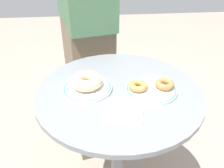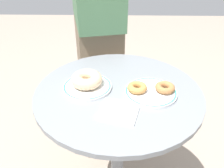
{
  "view_description": "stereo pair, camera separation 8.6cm",
  "coord_description": "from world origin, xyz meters",
  "px_view_note": "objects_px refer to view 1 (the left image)",
  "views": [
    {
      "loc": [
        -0.09,
        -0.7,
        1.22
      ],
      "look_at": [
        -0.02,
        0.02,
        0.76
      ],
      "focal_mm": 37.58,
      "sensor_mm": 36.0,
      "label": 1
    },
    {
      "loc": [
        -0.01,
        -0.7,
        1.22
      ],
      "look_at": [
        -0.02,
        0.02,
        0.76
      ],
      "focal_mm": 37.58,
      "sensor_mm": 36.0,
      "label": 2
    }
  ],
  "objects_px": {
    "donut_glazed": "(87,81)",
    "person_figure": "(86,32)",
    "cafe_table": "(118,142)",
    "donut_cinnamon": "(165,84)",
    "paper_napkin": "(123,110)",
    "plate_left": "(87,88)",
    "plate_right": "(151,89)",
    "donut_old_fashioned": "(138,86)"
  },
  "relations": [
    {
      "from": "paper_napkin",
      "to": "donut_old_fashioned",
      "type": "bearing_deg",
      "value": 57.0
    },
    {
      "from": "cafe_table",
      "to": "paper_napkin",
      "type": "bearing_deg",
      "value": -91.8
    },
    {
      "from": "plate_left",
      "to": "donut_old_fashioned",
      "type": "height_order",
      "value": "donut_old_fashioned"
    },
    {
      "from": "donut_glazed",
      "to": "donut_old_fashioned",
      "type": "height_order",
      "value": "donut_glazed"
    },
    {
      "from": "paper_napkin",
      "to": "plate_right",
      "type": "bearing_deg",
      "value": 41.42
    },
    {
      "from": "paper_napkin",
      "to": "person_figure",
      "type": "height_order",
      "value": "person_figure"
    },
    {
      "from": "plate_right",
      "to": "donut_cinnamon",
      "type": "distance_m",
      "value": 0.05
    },
    {
      "from": "donut_glazed",
      "to": "person_figure",
      "type": "relative_size",
      "value": 0.07
    },
    {
      "from": "donut_glazed",
      "to": "plate_left",
      "type": "bearing_deg",
      "value": -75.83
    },
    {
      "from": "donut_glazed",
      "to": "paper_napkin",
      "type": "relative_size",
      "value": 0.94
    },
    {
      "from": "donut_glazed",
      "to": "person_figure",
      "type": "height_order",
      "value": "person_figure"
    },
    {
      "from": "cafe_table",
      "to": "person_figure",
      "type": "bearing_deg",
      "value": 102.57
    },
    {
      "from": "donut_cinnamon",
      "to": "donut_old_fashioned",
      "type": "bearing_deg",
      "value": -179.03
    },
    {
      "from": "donut_cinnamon",
      "to": "person_figure",
      "type": "height_order",
      "value": "person_figure"
    },
    {
      "from": "plate_left",
      "to": "donut_glazed",
      "type": "relative_size",
      "value": 1.55
    },
    {
      "from": "cafe_table",
      "to": "donut_old_fashioned",
      "type": "distance_m",
      "value": 0.3
    },
    {
      "from": "plate_left",
      "to": "plate_right",
      "type": "relative_size",
      "value": 0.97
    },
    {
      "from": "plate_left",
      "to": "person_figure",
      "type": "xyz_separation_m",
      "value": [
        -0.0,
        0.52,
        0.02
      ]
    },
    {
      "from": "cafe_table",
      "to": "plate_left",
      "type": "xyz_separation_m",
      "value": [
        -0.11,
        0.01,
        0.28
      ]
    },
    {
      "from": "cafe_table",
      "to": "person_figure",
      "type": "relative_size",
      "value": 0.47
    },
    {
      "from": "donut_old_fashioned",
      "to": "person_figure",
      "type": "relative_size",
      "value": 0.04
    },
    {
      "from": "plate_right",
      "to": "donut_cinnamon",
      "type": "relative_size",
      "value": 2.65
    },
    {
      "from": "donut_cinnamon",
      "to": "paper_napkin",
      "type": "height_order",
      "value": "donut_cinnamon"
    },
    {
      "from": "plate_left",
      "to": "plate_right",
      "type": "height_order",
      "value": "same"
    },
    {
      "from": "donut_old_fashioned",
      "to": "paper_napkin",
      "type": "bearing_deg",
      "value": -123.0
    },
    {
      "from": "person_figure",
      "to": "cafe_table",
      "type": "bearing_deg",
      "value": -77.43
    },
    {
      "from": "donut_glazed",
      "to": "person_figure",
      "type": "xyz_separation_m",
      "value": [
        -0.0,
        0.51,
        -0.0
      ]
    },
    {
      "from": "plate_left",
      "to": "paper_napkin",
      "type": "xyz_separation_m",
      "value": [
        0.11,
        -0.13,
        -0.0
      ]
    },
    {
      "from": "donut_cinnamon",
      "to": "donut_old_fashioned",
      "type": "xyz_separation_m",
      "value": [
        -0.1,
        -0.0,
        0.0
      ]
    },
    {
      "from": "plate_right",
      "to": "donut_glazed",
      "type": "xyz_separation_m",
      "value": [
        -0.23,
        0.04,
        0.03
      ]
    },
    {
      "from": "plate_left",
      "to": "paper_napkin",
      "type": "distance_m",
      "value": 0.17
    },
    {
      "from": "plate_right",
      "to": "paper_napkin",
      "type": "height_order",
      "value": "plate_right"
    },
    {
      "from": "cafe_table",
      "to": "donut_glazed",
      "type": "relative_size",
      "value": 6.55
    },
    {
      "from": "cafe_table",
      "to": "plate_left",
      "type": "distance_m",
      "value": 0.3
    },
    {
      "from": "donut_old_fashioned",
      "to": "paper_napkin",
      "type": "distance_m",
      "value": 0.13
    },
    {
      "from": "donut_glazed",
      "to": "donut_old_fashioned",
      "type": "bearing_deg",
      "value": -10.99
    },
    {
      "from": "donut_glazed",
      "to": "paper_napkin",
      "type": "bearing_deg",
      "value": -51.68
    },
    {
      "from": "paper_napkin",
      "to": "person_figure",
      "type": "distance_m",
      "value": 0.66
    },
    {
      "from": "plate_right",
      "to": "paper_napkin",
      "type": "relative_size",
      "value": 1.52
    },
    {
      "from": "plate_left",
      "to": "person_figure",
      "type": "height_order",
      "value": "person_figure"
    },
    {
      "from": "person_figure",
      "to": "plate_right",
      "type": "bearing_deg",
      "value": -67.07
    },
    {
      "from": "donut_cinnamon",
      "to": "person_figure",
      "type": "xyz_separation_m",
      "value": [
        -0.28,
        0.54,
        0.01
      ]
    }
  ]
}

